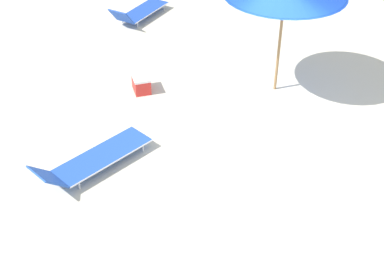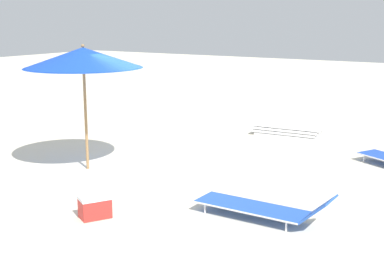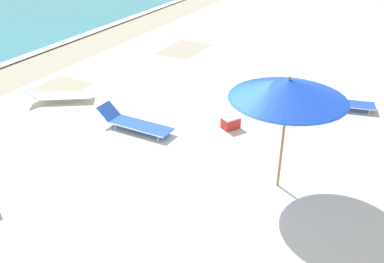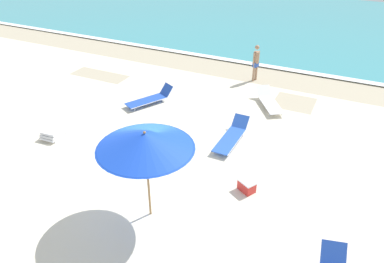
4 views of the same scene
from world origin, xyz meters
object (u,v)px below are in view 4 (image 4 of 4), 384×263
Objects in this scene: sun_lounger_under_umbrella at (269,102)px; sun_lounger_near_water_right at (150,98)px; lounger_stack at (63,127)px; sun_lounger_near_water_left at (232,136)px; beachgoer_wading_adult at (256,61)px; cooler_box at (247,186)px; beach_umbrella at (145,141)px.

sun_lounger_under_umbrella is 0.97× the size of sun_lounger_near_water_right.
lounger_stack is 0.86× the size of sun_lounger_near_water_left.
beachgoer_wading_adult is 8.44m from cooler_box.
cooler_box is at bearing -114.56° from sun_lounger_under_umbrella.
cooler_box is at bearing -6.18° from sun_lounger_near_water_right.
lounger_stack is 7.39m from cooler_box.
cooler_box is (2.07, 2.09, -2.20)m from beach_umbrella.
lounger_stack is 1.12× the size of beachgoer_wading_adult.
beachgoer_wading_adult is (-0.93, 5.69, 0.79)m from sun_lounger_near_water_left.
beachgoer_wading_adult reaches higher than sun_lounger_under_umbrella.
sun_lounger_near_water_right is at bearing -17.34° from beachgoer_wading_adult.
lounger_stack is 8.40m from sun_lounger_under_umbrella.
sun_lounger_near_water_left reaches higher than sun_lounger_under_umbrella.
sun_lounger_under_umbrella is 5.76m from cooler_box.
beachgoer_wading_adult is at bearing 86.95° from sun_lounger_under_umbrella.
beach_umbrella reaches higher than sun_lounger_near_water_right.
beach_umbrella is 1.28× the size of sun_lounger_under_umbrella.
beach_umbrella is 4.38× the size of cooler_box.
lounger_stack is 6.35m from sun_lounger_near_water_left.
lounger_stack is (-5.31, 2.44, -2.22)m from beach_umbrella.
beach_umbrella is 5.02m from sun_lounger_near_water_left.
sun_lounger_near_water_left is 5.82m from beachgoer_wading_adult.
lounger_stack is 0.95× the size of sun_lounger_under_umbrella.
beach_umbrella reaches higher than lounger_stack.
beach_umbrella is at bearing -104.66° from cooler_box.
beach_umbrella is at bearing -31.22° from sun_lounger_near_water_right.
lounger_stack is at bearing -13.31° from beachgoer_wading_adult.
cooler_box is at bearing 35.91° from beachgoer_wading_adult.
beachgoer_wading_adult is (3.29, 4.32, 0.78)m from sun_lounger_near_water_right.
cooler_box is (1.37, -2.39, -0.02)m from sun_lounger_near_water_left.
sun_lounger_near_water_left is at bearing 29.32° from beachgoer_wading_adult.
sun_lounger_near_water_right reaches higher than cooler_box.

